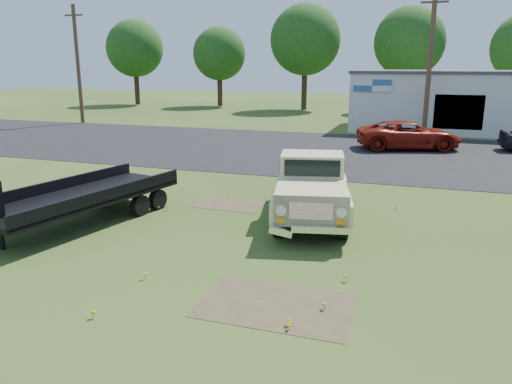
# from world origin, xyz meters

# --- Properties ---
(ground) EXTENTS (140.00, 140.00, 0.00)m
(ground) POSITION_xyz_m (0.00, 0.00, 0.00)
(ground) COLOR #284415
(ground) RESTS_ON ground
(asphalt_lot) EXTENTS (90.00, 14.00, 0.02)m
(asphalt_lot) POSITION_xyz_m (0.00, 15.00, 0.00)
(asphalt_lot) COLOR black
(asphalt_lot) RESTS_ON ground
(dirt_patch_a) EXTENTS (3.00, 2.00, 0.01)m
(dirt_patch_a) POSITION_xyz_m (1.50, -3.00, 0.00)
(dirt_patch_a) COLOR #4C3D28
(dirt_patch_a) RESTS_ON ground
(dirt_patch_b) EXTENTS (2.20, 1.60, 0.01)m
(dirt_patch_b) POSITION_xyz_m (-2.00, 3.50, 0.00)
(dirt_patch_b) COLOR #4C3D28
(dirt_patch_b) RESTS_ON ground
(commercial_building) EXTENTS (14.20, 8.20, 4.15)m
(commercial_building) POSITION_xyz_m (6.00, 26.99, 2.10)
(commercial_building) COLOR beige
(commercial_building) RESTS_ON ground
(utility_pole_west) EXTENTS (1.60, 0.30, 9.00)m
(utility_pole_west) POSITION_xyz_m (-22.00, 22.00, 4.60)
(utility_pole_west) COLOR #4F3324
(utility_pole_west) RESTS_ON ground
(utility_pole_mid) EXTENTS (1.60, 0.30, 9.00)m
(utility_pole_mid) POSITION_xyz_m (4.00, 22.00, 4.60)
(utility_pole_mid) COLOR #4F3324
(utility_pole_mid) RESTS_ON ground
(treeline_a) EXTENTS (6.40, 6.40, 9.52)m
(treeline_a) POSITION_xyz_m (-28.00, 40.00, 6.30)
(treeline_a) COLOR #342418
(treeline_a) RESTS_ON ground
(treeline_b) EXTENTS (5.76, 5.76, 8.57)m
(treeline_b) POSITION_xyz_m (-18.00, 41.00, 5.67)
(treeline_b) COLOR #342418
(treeline_b) RESTS_ON ground
(treeline_c) EXTENTS (7.04, 7.04, 10.47)m
(treeline_c) POSITION_xyz_m (-8.00, 39.50, 6.93)
(treeline_c) COLOR #342418
(treeline_c) RESTS_ON ground
(treeline_d) EXTENTS (6.72, 6.72, 10.00)m
(treeline_d) POSITION_xyz_m (2.00, 40.50, 6.62)
(treeline_d) COLOR #342418
(treeline_d) RESTS_ON ground
(vintage_pickup_truck) EXTENTS (3.32, 5.95, 2.04)m
(vintage_pickup_truck) POSITION_xyz_m (0.90, 2.75, 1.02)
(vintage_pickup_truck) COLOR beige
(vintage_pickup_truck) RESTS_ON ground
(flatbed_trailer) EXTENTS (3.59, 7.06, 1.84)m
(flatbed_trailer) POSITION_xyz_m (-5.45, 0.20, 0.92)
(flatbed_trailer) COLOR black
(flatbed_trailer) RESTS_ON ground
(red_pickup) EXTENTS (6.06, 4.13, 1.54)m
(red_pickup) POSITION_xyz_m (3.21, 17.10, 0.77)
(red_pickup) COLOR maroon
(red_pickup) RESTS_ON ground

